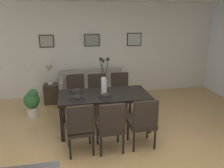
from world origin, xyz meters
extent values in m
plane|color=tan|center=(0.00, 0.00, 0.00)|extent=(9.00, 9.00, 0.00)
cube|color=silver|center=(0.00, 3.25, 1.30)|extent=(9.00, 0.10, 2.60)
cube|color=black|center=(-0.03, 1.06, 0.71)|extent=(1.80, 0.90, 0.05)
cube|color=black|center=(0.81, 1.44, 0.34)|extent=(0.07, 0.07, 0.69)
cube|color=black|center=(-0.87, 1.44, 0.34)|extent=(0.07, 0.07, 0.69)
cube|color=black|center=(0.81, 0.67, 0.34)|extent=(0.07, 0.07, 0.69)
cube|color=black|center=(-0.87, 0.67, 0.34)|extent=(0.07, 0.07, 0.69)
cube|color=black|center=(-0.57, 0.28, 0.42)|extent=(0.47, 0.47, 0.08)
cube|color=black|center=(-0.55, 0.09, 0.68)|extent=(0.42, 0.09, 0.48)
cylinder|color=black|center=(-0.39, 0.48, 0.19)|extent=(0.04, 0.04, 0.38)
cylinder|color=black|center=(-0.77, 0.46, 0.19)|extent=(0.04, 0.04, 0.38)
cylinder|color=black|center=(-0.37, 0.10, 0.19)|extent=(0.04, 0.04, 0.38)
cylinder|color=black|center=(-0.74, 0.08, 0.19)|extent=(0.04, 0.04, 0.38)
cube|color=black|center=(-0.56, 1.84, 0.42)|extent=(0.47, 0.47, 0.08)
cube|color=black|center=(-0.57, 2.03, 0.68)|extent=(0.42, 0.08, 0.48)
cylinder|color=black|center=(-0.74, 1.64, 0.19)|extent=(0.04, 0.04, 0.38)
cylinder|color=black|center=(-0.36, 1.67, 0.19)|extent=(0.04, 0.04, 0.38)
cylinder|color=black|center=(-0.76, 2.02, 0.19)|extent=(0.04, 0.04, 0.38)
cylinder|color=black|center=(-0.38, 2.05, 0.19)|extent=(0.04, 0.04, 0.38)
cube|color=black|center=(-0.06, 0.25, 0.42)|extent=(0.45, 0.45, 0.08)
cube|color=black|center=(-0.06, 0.06, 0.68)|extent=(0.42, 0.07, 0.48)
cylinder|color=black|center=(0.12, 0.44, 0.19)|extent=(0.04, 0.04, 0.38)
cylinder|color=black|center=(-0.26, 0.43, 0.19)|extent=(0.04, 0.04, 0.38)
cylinder|color=black|center=(0.13, 0.06, 0.19)|extent=(0.04, 0.04, 0.38)
cylinder|color=black|center=(-0.25, 0.05, 0.19)|extent=(0.04, 0.04, 0.38)
cube|color=black|center=(-0.05, 1.81, 0.42)|extent=(0.46, 0.46, 0.08)
cube|color=black|center=(-0.06, 2.00, 0.68)|extent=(0.42, 0.08, 0.48)
cylinder|color=black|center=(-0.24, 1.61, 0.19)|extent=(0.04, 0.04, 0.38)
cylinder|color=black|center=(0.14, 1.63, 0.19)|extent=(0.04, 0.04, 0.38)
cylinder|color=black|center=(-0.25, 1.99, 0.19)|extent=(0.04, 0.04, 0.38)
cylinder|color=black|center=(0.13, 2.01, 0.19)|extent=(0.04, 0.04, 0.38)
cube|color=black|center=(0.51, 0.28, 0.42)|extent=(0.44, 0.44, 0.08)
cube|color=black|center=(0.52, 0.09, 0.68)|extent=(0.42, 0.06, 0.48)
cylinder|color=black|center=(0.70, 0.47, 0.19)|extent=(0.04, 0.04, 0.38)
cylinder|color=black|center=(0.32, 0.47, 0.19)|extent=(0.04, 0.04, 0.38)
cylinder|color=black|center=(0.71, 0.09, 0.19)|extent=(0.04, 0.04, 0.38)
cylinder|color=black|center=(0.33, 0.09, 0.19)|extent=(0.04, 0.04, 0.38)
cube|color=black|center=(0.50, 1.82, 0.42)|extent=(0.46, 0.46, 0.08)
cube|color=black|center=(0.50, 2.01, 0.68)|extent=(0.42, 0.08, 0.48)
cylinder|color=black|center=(0.30, 1.64, 0.19)|extent=(0.04, 0.04, 0.38)
cylinder|color=black|center=(0.68, 1.62, 0.19)|extent=(0.04, 0.04, 0.38)
cylinder|color=black|center=(0.31, 2.02, 0.19)|extent=(0.04, 0.04, 0.38)
cylinder|color=black|center=(0.69, 2.00, 0.19)|extent=(0.04, 0.04, 0.38)
cylinder|color=silver|center=(-0.03, 1.06, 0.91)|extent=(0.11, 0.11, 0.34)
cylinder|color=black|center=(0.03, 1.07, 1.24)|extent=(0.05, 0.12, 0.37)
sphere|color=black|center=(0.05, 1.08, 1.44)|extent=(0.07, 0.07, 0.07)
cylinder|color=black|center=(-0.06, 1.11, 1.24)|extent=(0.08, 0.05, 0.38)
sphere|color=black|center=(-0.08, 1.13, 1.44)|extent=(0.07, 0.07, 0.07)
cylinder|color=black|center=(-0.05, 1.00, 1.24)|extent=(0.15, 0.06, 0.36)
sphere|color=black|center=(-0.06, 0.97, 1.44)|extent=(0.07, 0.07, 0.07)
cylinder|color=black|center=(-0.57, 0.85, 0.74)|extent=(0.32, 0.32, 0.01)
cylinder|color=#2D2826|center=(-0.57, 0.85, 0.78)|extent=(0.17, 0.17, 0.06)
cylinder|color=black|center=(-0.57, 0.85, 0.79)|extent=(0.13, 0.13, 0.04)
cylinder|color=black|center=(-0.57, 1.26, 0.74)|extent=(0.32, 0.32, 0.01)
cylinder|color=#2D2826|center=(-0.57, 1.26, 0.78)|extent=(0.17, 0.17, 0.06)
cylinder|color=black|center=(-0.57, 1.26, 0.79)|extent=(0.13, 0.13, 0.04)
cylinder|color=black|center=(-0.03, 0.85, 0.74)|extent=(0.32, 0.32, 0.01)
cylinder|color=#2D2826|center=(-0.03, 0.85, 0.78)|extent=(0.17, 0.17, 0.06)
cylinder|color=black|center=(-0.03, 0.85, 0.79)|extent=(0.13, 0.13, 0.04)
cube|color=gray|center=(-0.10, 2.65, 0.21)|extent=(1.74, 0.84, 0.42)
cube|color=gray|center=(-0.10, 2.99, 0.61)|extent=(1.74, 0.16, 0.38)
cube|color=gray|center=(0.73, 2.65, 0.52)|extent=(0.10, 0.84, 0.20)
cube|color=gray|center=(-0.92, 2.65, 0.52)|extent=(0.10, 0.84, 0.20)
cube|color=#33261E|center=(-1.21, 2.68, 0.26)|extent=(0.36, 0.36, 0.52)
cylinder|color=beige|center=(-1.21, 2.68, 0.56)|extent=(0.12, 0.12, 0.08)
cylinder|color=beige|center=(-1.21, 2.68, 0.74)|extent=(0.02, 0.02, 0.30)
cone|color=beige|center=(-1.21, 2.68, 0.94)|extent=(0.22, 0.22, 0.18)
cube|color=black|center=(-1.25, 3.18, 1.59)|extent=(0.39, 0.02, 0.34)
cube|color=#9E9389|center=(-1.25, 3.17, 1.59)|extent=(0.34, 0.01, 0.29)
cube|color=black|center=(-0.03, 3.18, 1.59)|extent=(0.43, 0.02, 0.34)
cube|color=gray|center=(-0.03, 3.17, 1.59)|extent=(0.38, 0.01, 0.29)
cube|color=black|center=(1.19, 3.18, 1.59)|extent=(0.43, 0.02, 0.37)
cube|color=#B2B2AD|center=(1.19, 3.17, 1.59)|extent=(0.38, 0.01, 0.32)
cylinder|color=silver|center=(-1.58, 1.89, 0.11)|extent=(0.24, 0.24, 0.22)
sphere|color=#2D6633|center=(-1.58, 1.89, 0.40)|extent=(0.36, 0.36, 0.36)
sphere|color=#2D6633|center=(-1.53, 1.86, 0.56)|extent=(0.22, 0.22, 0.22)
camera|label=1|loc=(-0.67, -3.13, 2.26)|focal=35.90mm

